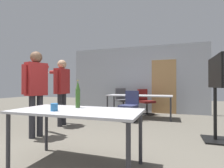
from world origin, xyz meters
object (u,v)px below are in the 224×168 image
at_px(tv_screen, 215,88).
at_px(office_chair_mid_tucked, 129,107).
at_px(beer_bottle, 78,95).
at_px(person_left_plaid, 61,86).
at_px(drink_cup, 54,107).
at_px(person_right_polo, 36,85).
at_px(office_chair_far_right, 122,101).
at_px(office_chair_near_pushed, 146,103).

xyz_separation_m(tv_screen, office_chair_mid_tucked, (-1.99, 1.32, -0.60)).
bearing_deg(beer_bottle, person_left_plaid, 130.51).
distance_m(person_left_plaid, office_chair_mid_tucked, 2.07).
bearing_deg(drink_cup, tv_screen, 42.16).
bearing_deg(person_right_polo, person_left_plaid, 22.78).
xyz_separation_m(office_chair_far_right, beer_bottle, (0.52, -4.31, 0.48)).
bearing_deg(beer_bottle, office_chair_mid_tucked, 88.40).
bearing_deg(office_chair_mid_tucked, tv_screen, 159.67).
bearing_deg(drink_cup, office_chair_far_right, 94.84).
relative_size(tv_screen, person_right_polo, 0.92).
relative_size(office_chair_far_right, office_chair_mid_tucked, 1.06).
bearing_deg(person_right_polo, drink_cup, -113.11).
height_order(beer_bottle, drink_cup, beer_bottle).
relative_size(tv_screen, office_chair_far_right, 1.71).
bearing_deg(tv_screen, person_right_polo, -75.46).
bearing_deg(office_chair_mid_tucked, drink_cup, 99.65).
xyz_separation_m(person_right_polo, person_left_plaid, (-0.10, 1.04, -0.02)).
height_order(person_left_plaid, office_chair_mid_tucked, person_left_plaid).
height_order(tv_screen, person_right_polo, person_right_polo).
bearing_deg(person_right_polo, office_chair_mid_tucked, -16.39).
distance_m(person_right_polo, beer_bottle, 1.57).
relative_size(person_right_polo, person_left_plaid, 1.02).
bearing_deg(office_chair_near_pushed, beer_bottle, 37.45).
distance_m(tv_screen, office_chair_mid_tucked, 2.46).
xyz_separation_m(office_chair_mid_tucked, drink_cup, (-0.20, -3.30, 0.38)).
bearing_deg(office_chair_near_pushed, person_right_polo, 16.27).
bearing_deg(drink_cup, person_left_plaid, 122.92).
relative_size(tv_screen, office_chair_near_pushed, 1.76).
height_order(office_chair_far_right, office_chair_mid_tucked, office_chair_far_right).
bearing_deg(person_left_plaid, person_right_polo, -173.90).
relative_size(beer_bottle, drink_cup, 4.13).
height_order(person_left_plaid, office_chair_near_pushed, person_left_plaid).
distance_m(tv_screen, person_right_polo, 3.58).
relative_size(person_right_polo, office_chair_near_pushed, 1.91).
relative_size(tv_screen, beer_bottle, 4.11).
height_order(tv_screen, person_left_plaid, person_left_plaid).
bearing_deg(tv_screen, office_chair_near_pushed, -147.85).
bearing_deg(beer_bottle, tv_screen, 37.80).
bearing_deg(beer_bottle, drink_cup, -107.44).
xyz_separation_m(office_chair_mid_tucked, beer_bottle, (-0.08, -2.92, 0.52)).
height_order(tv_screen, drink_cup, tv_screen).
relative_size(office_chair_near_pushed, drink_cup, 9.65).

